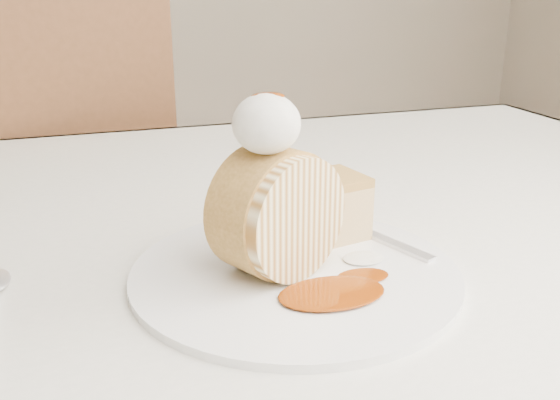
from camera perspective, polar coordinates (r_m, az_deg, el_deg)
name	(u,v)px	position (r m, az deg, el deg)	size (l,w,h in m)	color
table	(212,300)	(0.68, -6.23, -9.08)	(1.40, 0.90, 0.75)	silver
chair_far	(36,211)	(1.28, -21.40, -0.91)	(0.60, 0.60, 1.00)	brown
plate	(295,273)	(0.53, 1.38, -6.67)	(0.28, 0.28, 0.01)	white
roulade_slice	(278,213)	(0.50, -0.21, -1.21)	(0.10, 0.10, 0.06)	#F7E5AC
cake_chunk	(329,210)	(0.59, 4.48, -0.95)	(0.06, 0.06, 0.05)	tan
whipped_cream	(266,124)	(0.48, -1.25, 6.97)	(0.05, 0.05, 0.05)	white
caramel_drizzle	(268,89)	(0.48, -1.12, 10.16)	(0.03, 0.02, 0.01)	#7E2E05
caramel_pool	(332,293)	(0.49, 4.75, -8.46)	(0.09, 0.06, 0.00)	#7E2E05
fork	(382,239)	(0.59, 9.32, -3.53)	(0.02, 0.16, 0.00)	silver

